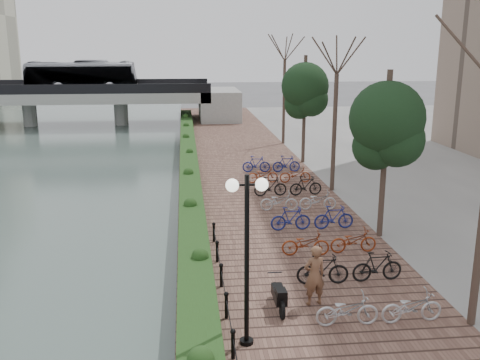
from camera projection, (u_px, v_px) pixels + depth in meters
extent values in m
cube|color=brown|center=(253.00, 189.00, 29.15)|extent=(8.00, 75.00, 0.50)
cube|color=#223D16|center=(189.00, 171.00, 31.08)|extent=(1.10, 56.00, 0.60)
cylinder|color=black|center=(233.00, 346.00, 12.83)|extent=(0.10, 0.10, 0.70)
cylinder|color=black|center=(226.00, 306.00, 14.75)|extent=(0.10, 0.10, 0.70)
cylinder|color=black|center=(221.00, 276.00, 16.68)|extent=(0.10, 0.10, 0.70)
cylinder|color=black|center=(217.00, 252.00, 18.61)|extent=(0.10, 0.10, 0.70)
cylinder|color=black|center=(214.00, 233.00, 20.54)|extent=(0.10, 0.10, 0.70)
cylinder|color=black|center=(247.00, 262.00, 13.05)|extent=(0.12, 0.12, 4.41)
cylinder|color=black|center=(247.00, 185.00, 12.57)|extent=(0.70, 0.06, 0.06)
sphere|color=white|center=(232.00, 185.00, 12.53)|extent=(0.32, 0.32, 0.32)
sphere|color=white|center=(262.00, 185.00, 12.61)|extent=(0.32, 0.32, 0.32)
imported|color=brown|center=(314.00, 275.00, 15.42)|extent=(0.74, 0.56, 1.82)
imported|color=silver|center=(348.00, 311.00, 14.28)|extent=(0.60, 1.71, 0.90)
imported|color=black|center=(323.00, 270.00, 16.77)|extent=(0.47, 1.66, 1.00)
imported|color=maroon|center=(305.00, 242.00, 19.29)|extent=(0.60, 1.72, 0.90)
imported|color=navy|center=(291.00, 219.00, 21.79)|extent=(0.47, 1.66, 1.00)
imported|color=silver|center=(280.00, 202.00, 24.31)|extent=(0.60, 1.71, 0.90)
imported|color=black|center=(270.00, 186.00, 26.80)|extent=(0.47, 1.66, 1.00)
imported|color=maroon|center=(263.00, 175.00, 29.32)|extent=(0.60, 1.72, 0.90)
imported|color=navy|center=(256.00, 164.00, 31.82)|extent=(0.47, 1.66, 1.00)
imported|color=silver|center=(413.00, 308.00, 14.46)|extent=(0.60, 1.71, 0.90)
imported|color=black|center=(379.00, 268.00, 16.96)|extent=(0.47, 1.66, 1.00)
imported|color=maroon|center=(353.00, 241.00, 19.48)|extent=(0.60, 1.72, 0.90)
imported|color=navy|center=(334.00, 217.00, 21.97)|extent=(0.47, 1.66, 1.00)
imported|color=silver|center=(318.00, 201.00, 24.49)|extent=(0.60, 1.71, 0.90)
imported|color=black|center=(306.00, 185.00, 26.99)|extent=(0.47, 1.66, 1.00)
imported|color=maroon|center=(295.00, 174.00, 29.51)|extent=(0.60, 1.72, 0.90)
imported|color=navy|center=(286.00, 164.00, 32.00)|extent=(0.47, 1.66, 1.00)
cube|color=gray|center=(28.00, 96.00, 53.08)|extent=(36.00, 8.00, 1.00)
cube|color=black|center=(15.00, 90.00, 49.09)|extent=(36.00, 0.15, 0.90)
cube|color=black|center=(38.00, 84.00, 56.61)|extent=(36.00, 0.15, 0.90)
cylinder|color=gray|center=(30.00, 114.00, 53.50)|extent=(1.40, 1.40, 2.50)
cylinder|color=gray|center=(121.00, 113.00, 54.42)|extent=(1.40, 1.40, 2.50)
imported|color=silver|center=(82.00, 75.00, 53.13)|extent=(2.52, 10.77, 3.00)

